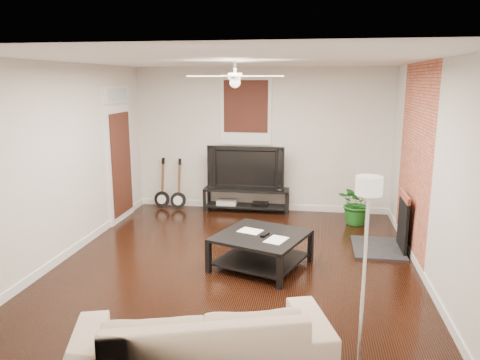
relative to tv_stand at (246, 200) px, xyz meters
The scene contains 14 objects.
room 3.03m from the tv_stand, 84.72° to the right, with size 5.01×6.01×2.81m.
brick_accent 3.47m from the tv_stand, 32.96° to the right, with size 0.02×2.20×2.80m, color #B05438.
fireplace 3.04m from the tv_stand, 35.92° to the right, with size 0.80×1.10×0.92m, color black.
window_back 1.73m from the tv_stand, 102.78° to the left, with size 1.00×0.06×1.30m, color black.
door_left 2.58m from the tv_stand, 158.23° to the right, with size 0.08×1.00×2.50m, color white.
tv_stand is the anchor object (origin of this frame).
tv 0.66m from the tv_stand, 90.00° to the left, with size 1.49×0.20×0.86m, color black.
coffee_table 2.79m from the tv_stand, 77.40° to the right, with size 1.12×1.12×0.47m, color black.
sofa 5.20m from the tv_stand, 85.77° to the right, with size 2.22×0.87×0.65m, color tan.
floor_lamp 5.41m from the tv_stand, 71.17° to the right, with size 0.30×0.30×1.82m, color silver, non-canonical shape.
potted_plant 2.15m from the tv_stand, 13.46° to the right, with size 0.72×0.62×0.80m, color #1B5F1C.
guitar_left 1.75m from the tv_stand, behind, with size 0.32×0.22×1.02m, color black, non-canonical shape.
guitar_right 1.41m from the tv_stand, behind, with size 0.32×0.22×1.02m, color black, non-canonical shape.
ceiling_fan 3.66m from the tv_stand, 84.72° to the right, with size 1.24×1.24×0.32m, color white, non-canonical shape.
Camera 1 is at (1.04, -6.02, 2.55)m, focal length 34.80 mm.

